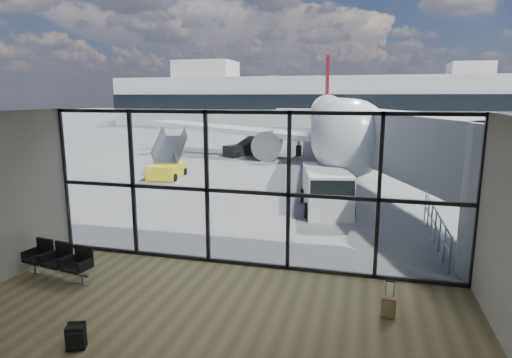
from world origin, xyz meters
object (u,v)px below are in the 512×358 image
at_px(airliner, 333,121).
at_px(mobile_stairs, 167,168).
at_px(service_van, 327,190).
at_px(belt_loader, 240,149).
at_px(seating_row, 60,259).
at_px(suitcase, 389,307).
at_px(backpack, 76,337).

relative_size(airliner, mobile_stairs, 10.27).
relative_size(service_van, belt_loader, 1.20).
bearing_deg(seating_row, suitcase, 9.12).
distance_m(airliner, mobile_stairs, 15.68).
height_order(seating_row, service_van, service_van).
relative_size(belt_loader, mobile_stairs, 1.03).
height_order(belt_loader, mobile_stairs, mobile_stairs).
relative_size(backpack, mobile_stairs, 0.15).
xyz_separation_m(airliner, mobile_stairs, (-8.88, -12.72, -2.32)).
bearing_deg(airliner, belt_loader, -169.22).
relative_size(seating_row, belt_loader, 0.58).
bearing_deg(airliner, backpack, -102.19).
relative_size(airliner, belt_loader, 9.95).
xyz_separation_m(airliner, belt_loader, (-7.35, -2.41, -2.34)).
bearing_deg(belt_loader, mobile_stairs, -73.83).
distance_m(suitcase, service_van, 9.21).
distance_m(suitcase, mobile_stairs, 18.81).
xyz_separation_m(backpack, service_van, (3.73, 11.70, 0.67)).
bearing_deg(mobile_stairs, belt_loader, 73.86).
xyz_separation_m(belt_loader, mobile_stairs, (-1.54, -10.31, 0.03)).
distance_m(service_van, mobile_stairs, 11.41).
bearing_deg(mobile_stairs, suitcase, -56.68).
distance_m(seating_row, backpack, 3.89).
bearing_deg(belt_loader, airliner, 42.78).
xyz_separation_m(suitcase, service_van, (-2.23, 8.91, 0.67)).
bearing_deg(service_van, airliner, 82.26).
bearing_deg(service_van, mobile_stairs, 140.75).
xyz_separation_m(backpack, suitcase, (5.96, 2.80, -0.00)).
height_order(backpack, airliner, airliner).
bearing_deg(service_van, seating_row, -137.35).
bearing_deg(suitcase, backpack, -147.87).
bearing_deg(airliner, suitcase, -90.05).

